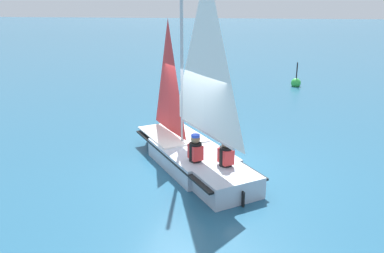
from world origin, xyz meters
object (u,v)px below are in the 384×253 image
Objects in this scene: buoy_marker at (296,83)px; sailor_helm at (195,156)px; sailor_crew at (226,160)px; sailboat_main at (193,142)px.

sailor_helm is at bearing 166.45° from buoy_marker.
sailor_helm is at bearing 42.66° from sailor_crew.
sailor_helm is (-0.74, -0.22, -0.07)m from sailboat_main.
sailor_crew is at bearing 169.88° from buoy_marker.
buoy_marker is at bearing -49.31° from sailor_crew.
sailboat_main is 0.78m from sailor_helm.
sailboat_main is 3.76× the size of buoy_marker.
buoy_marker reaches higher than sailor_helm.
sailor_crew is at bearing -170.89° from sailboat_main.
sailboat_main is 1.28m from sailor_crew.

